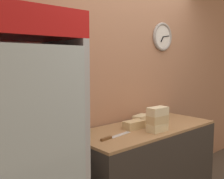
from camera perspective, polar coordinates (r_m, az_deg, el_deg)
wall_back at (r=2.93m, az=2.01°, el=2.05°), size 5.20×0.09×2.70m
prep_counter at (r=2.88m, az=7.29°, el=-16.70°), size 1.57×0.66×0.89m
beverage_cooler at (r=2.00m, az=-19.41°, el=-9.73°), size 0.70×0.66×1.90m
sandwich_stack_bottom at (r=2.57m, az=9.84°, el=-8.12°), size 0.21×0.11×0.08m
sandwich_stack_middle at (r=2.56m, az=9.88°, el=-6.42°), size 0.21×0.12×0.08m
sandwich_stack_top at (r=2.54m, az=9.91°, el=-4.69°), size 0.21×0.12×0.08m
sandwich_flat_left at (r=2.98m, az=6.42°, el=-6.19°), size 0.24×0.17×0.07m
sandwich_flat_right at (r=2.65m, az=4.78°, el=-7.64°), size 0.22×0.13×0.08m
chefs_knife at (r=2.34m, az=-0.03°, el=-10.31°), size 0.39×0.09×0.02m
condiment_jar at (r=2.52m, az=-6.20°, el=-7.87°), size 0.09×0.09×0.12m
napkin_dispenser at (r=3.22m, az=10.45°, el=-4.81°), size 0.11×0.09×0.12m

